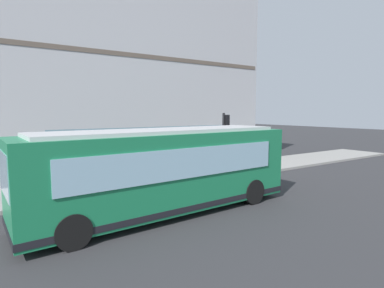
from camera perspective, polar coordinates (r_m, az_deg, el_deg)
ground at (r=13.48m, az=5.23°, el=-9.93°), size 120.00×120.00×0.00m
sidewalk_curb at (r=17.07m, az=-4.24°, el=-6.25°), size 3.75×40.00×0.15m
building_corner at (r=22.07m, az=-11.89°, el=12.39°), size 7.88×16.70×12.41m
city_bus_nearside at (r=11.25m, az=-5.02°, el=-4.98°), size 3.04×10.15×3.07m
traffic_light_near_corner at (r=17.40m, az=6.17°, el=2.26°), size 0.32×0.49×3.47m
fire_hydrant at (r=19.93m, az=3.35°, el=-3.20°), size 0.35×0.35×0.74m
pedestrian_near_hydrant at (r=15.26m, az=-27.82°, el=-4.69°), size 0.32×0.32×1.57m
pedestrian_near_building_entrance at (r=17.62m, az=0.49°, el=-2.45°), size 0.32×0.32×1.66m
pedestrian_walking_along_curb at (r=15.40m, az=-16.87°, el=-3.69°), size 0.32×0.32×1.77m
pedestrian_by_light_pole at (r=19.88m, az=11.48°, el=-1.49°), size 0.32×0.32×1.72m
newspaper_vending_box at (r=20.49m, az=13.84°, el=-2.85°), size 0.44×0.42×0.90m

